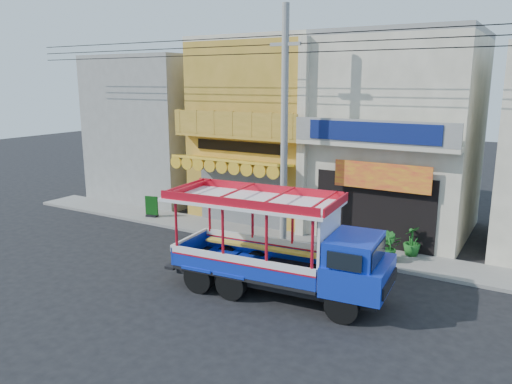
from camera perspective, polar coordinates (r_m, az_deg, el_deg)
ground at (r=16.34m, az=0.80°, el=-10.19°), size 90.00×90.00×0.00m
sidewalk at (r=19.67m, az=6.65°, el=-6.07°), size 30.00×2.00×0.12m
shophouse_left at (r=24.07m, az=2.03°, el=7.30°), size 6.00×7.50×8.24m
shophouse_right at (r=21.85m, az=16.05°, el=6.28°), size 6.00×6.75×8.24m
party_pilaster at (r=19.96m, az=5.31°, el=5.85°), size 0.35×0.30×8.00m
filler_building_left at (r=28.14m, az=-10.65°, el=7.24°), size 6.00×6.00×7.60m
utility_pole at (r=18.42m, az=3.70°, el=8.54°), size 28.00×0.26×9.00m
songthaew_truck at (r=14.69m, az=4.19°, el=-6.58°), size 6.87×2.72×3.13m
green_sign at (r=23.73m, az=-11.83°, el=-1.82°), size 0.64×0.39×0.97m
potted_plant_a at (r=18.30m, az=14.85°, el=-6.13°), size 1.10×1.07×0.93m
potted_plant_b at (r=18.11m, az=14.88°, el=-6.10°), size 0.75×0.71×1.07m
potted_plant_c at (r=18.99m, az=17.42°, el=-5.35°), size 0.77×0.77×1.09m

